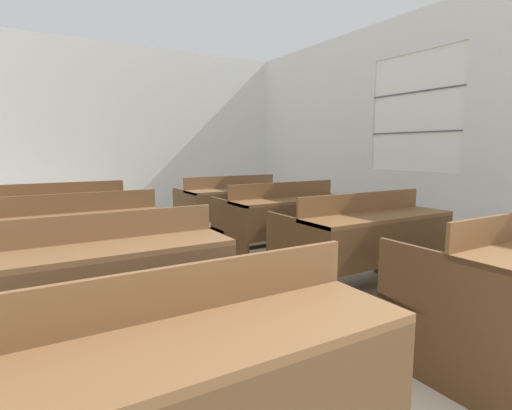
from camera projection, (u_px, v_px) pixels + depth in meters
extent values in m
cube|color=silver|center=(100.00, 133.00, 6.79)|extent=(6.75, 0.06, 3.03)
cube|color=silver|center=(413.00, 206.00, 5.44)|extent=(0.06, 7.43, 0.96)
cube|color=silver|center=(422.00, 30.00, 5.12)|extent=(0.06, 7.43, 0.53)
cube|color=silver|center=(311.00, 122.00, 7.16)|extent=(0.06, 2.98, 1.54)
cube|color=white|center=(415.00, 112.00, 5.30)|extent=(0.02, 1.41, 1.54)
cube|color=#4C4C51|center=(413.00, 132.00, 5.32)|extent=(0.02, 1.41, 0.02)
cube|color=#4C4C51|center=(416.00, 92.00, 5.25)|extent=(0.02, 1.41, 0.02)
cube|color=brown|center=(326.00, 364.00, 1.64)|extent=(0.03, 0.80, 0.73)
cube|color=brown|center=(196.00, 345.00, 1.09)|extent=(1.33, 0.39, 0.03)
cube|color=brown|center=(173.00, 291.00, 1.23)|extent=(1.33, 0.02, 0.16)
cube|color=brown|center=(153.00, 376.00, 1.51)|extent=(1.33, 0.33, 0.03)
cube|color=brown|center=(439.00, 322.00, 2.04)|extent=(0.03, 0.80, 0.73)
cube|color=brown|center=(469.00, 283.00, 2.57)|extent=(1.33, 0.33, 0.03)
cube|color=brown|center=(466.00, 319.00, 2.61)|extent=(1.27, 0.04, 0.04)
cube|color=brown|center=(206.00, 282.00, 2.67)|extent=(0.03, 0.80, 0.73)
cube|color=brown|center=(108.00, 250.00, 2.11)|extent=(1.33, 0.39, 0.03)
cube|color=brown|center=(117.00, 293.00, 1.98)|extent=(1.27, 0.02, 0.33)
cube|color=brown|center=(101.00, 227.00, 2.25)|extent=(1.33, 0.02, 0.16)
cube|color=brown|center=(97.00, 285.00, 2.54)|extent=(1.33, 0.33, 0.03)
cube|color=brown|center=(99.00, 322.00, 2.57)|extent=(1.27, 0.04, 0.04)
cube|color=#53371E|center=(296.00, 266.00, 3.04)|extent=(0.03, 0.80, 0.73)
cube|color=#53371E|center=(409.00, 245.00, 3.69)|extent=(0.03, 0.80, 0.73)
cube|color=brown|center=(379.00, 217.00, 3.14)|extent=(1.33, 0.39, 0.03)
cube|color=#53371E|center=(397.00, 244.00, 3.01)|extent=(1.27, 0.02, 0.33)
cube|color=brown|center=(362.00, 202.00, 3.28)|extent=(1.33, 0.02, 0.16)
cube|color=brown|center=(339.00, 245.00, 3.56)|extent=(1.33, 0.33, 0.03)
cube|color=#53371E|center=(338.00, 272.00, 3.60)|extent=(1.27, 0.04, 0.04)
cube|color=brown|center=(154.00, 246.00, 3.66)|extent=(0.03, 0.80, 0.73)
cube|color=brown|center=(78.00, 218.00, 3.10)|extent=(1.33, 0.39, 0.03)
cube|color=brown|center=(82.00, 245.00, 2.97)|extent=(1.27, 0.02, 0.33)
cube|color=brown|center=(74.00, 203.00, 3.24)|extent=(1.33, 0.02, 0.16)
cube|color=brown|center=(73.00, 247.00, 3.53)|extent=(1.33, 0.33, 0.03)
cube|color=brown|center=(75.00, 274.00, 3.56)|extent=(1.27, 0.04, 0.04)
cube|color=#54371E|center=(228.00, 236.00, 4.05)|extent=(0.03, 0.80, 0.73)
cube|color=#54371E|center=(327.00, 224.00, 4.71)|extent=(0.03, 0.80, 0.73)
cube|color=brown|center=(293.00, 200.00, 4.15)|extent=(1.33, 0.39, 0.03)
cube|color=#54371E|center=(303.00, 220.00, 4.02)|extent=(1.27, 0.02, 0.33)
cube|color=brown|center=(283.00, 190.00, 4.29)|extent=(1.33, 0.02, 0.16)
cube|color=brown|center=(270.00, 224.00, 4.58)|extent=(1.33, 0.33, 0.03)
cube|color=#54371E|center=(269.00, 245.00, 4.61)|extent=(1.27, 0.04, 0.04)
cube|color=brown|center=(123.00, 225.00, 4.67)|extent=(0.03, 0.80, 0.73)
cube|color=brown|center=(61.00, 201.00, 4.12)|extent=(1.33, 0.39, 0.03)
cube|color=brown|center=(64.00, 220.00, 3.99)|extent=(1.27, 0.02, 0.33)
cube|color=brown|center=(59.00, 190.00, 4.26)|extent=(1.33, 0.02, 0.16)
cube|color=brown|center=(60.00, 225.00, 4.54)|extent=(1.33, 0.33, 0.03)
cube|color=brown|center=(61.00, 246.00, 4.58)|extent=(1.27, 0.04, 0.04)
cube|color=brown|center=(185.00, 219.00, 5.07)|extent=(0.03, 0.80, 0.73)
cube|color=brown|center=(271.00, 211.00, 5.73)|extent=(0.03, 0.80, 0.73)
cube|color=brown|center=(237.00, 190.00, 5.17)|extent=(1.33, 0.39, 0.03)
cube|color=brown|center=(244.00, 205.00, 5.04)|extent=(1.27, 0.02, 0.33)
cube|color=brown|center=(231.00, 182.00, 5.31)|extent=(1.33, 0.02, 0.16)
cube|color=brown|center=(222.00, 210.00, 5.60)|extent=(1.33, 0.33, 0.03)
cube|color=brown|center=(223.00, 228.00, 5.63)|extent=(1.27, 0.04, 0.04)
cylinder|color=#33477A|center=(306.00, 212.00, 6.92)|extent=(0.31, 0.31, 0.31)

